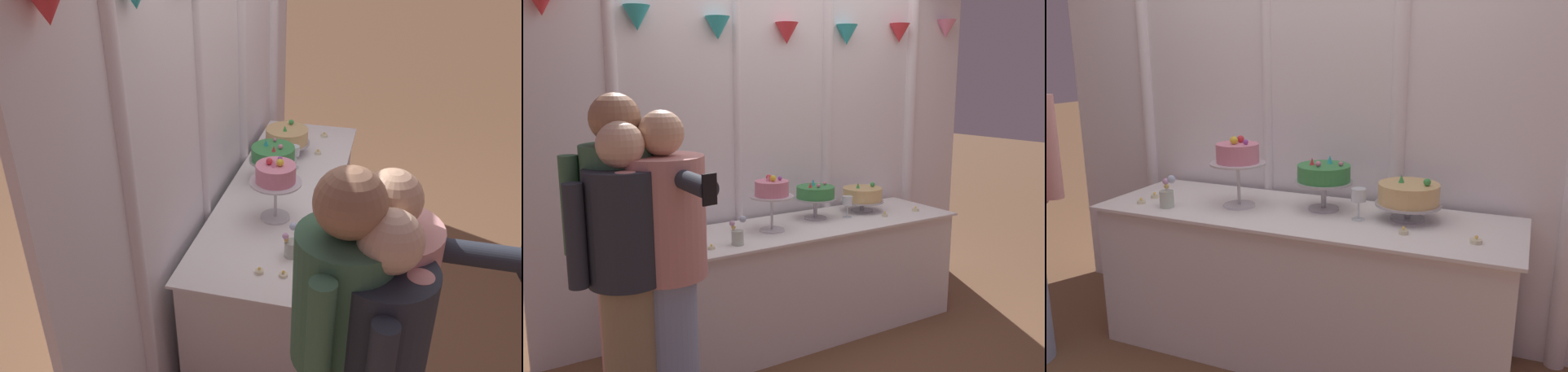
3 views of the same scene
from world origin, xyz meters
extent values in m
plane|color=brown|center=(0.00, 0.00, 0.00)|extent=(24.00, 24.00, 0.00)
cube|color=white|center=(0.00, 0.49, 1.23)|extent=(3.51, 0.04, 2.46)
cylinder|color=white|center=(-1.19, 0.47, 1.23)|extent=(0.07, 0.07, 2.46)
cylinder|color=white|center=(-0.37, 0.47, 1.23)|extent=(0.05, 0.05, 2.46)
cylinder|color=white|center=(0.37, 0.47, 1.23)|extent=(0.08, 0.08, 2.46)
cube|color=white|center=(0.00, 0.10, 0.37)|extent=(2.02, 0.61, 0.74)
cube|color=white|center=(0.00, 0.10, 0.75)|extent=(2.07, 0.66, 0.01)
cylinder|color=silver|center=(-0.34, 0.08, 0.76)|extent=(0.16, 0.16, 0.01)
cylinder|color=silver|center=(-0.34, 0.08, 0.87)|extent=(0.02, 0.02, 0.21)
cylinder|color=silver|center=(-0.34, 0.08, 0.98)|extent=(0.28, 0.28, 0.01)
cylinder|color=pink|center=(-0.34, 0.08, 1.03)|extent=(0.21, 0.21, 0.09)
sphere|color=purple|center=(-0.28, 0.07, 1.09)|extent=(0.03, 0.03, 0.03)
sphere|color=#DB333D|center=(-0.34, 0.11, 1.10)|extent=(0.04, 0.04, 0.04)
cone|color=pink|center=(-0.36, 0.08, 1.10)|extent=(0.03, 0.03, 0.04)
sphere|color=yellow|center=(-0.34, 0.05, 1.10)|extent=(0.04, 0.04, 0.04)
cylinder|color=#B2B2B7|center=(0.08, 0.19, 0.76)|extent=(0.15, 0.15, 0.01)
cylinder|color=#B2B2B7|center=(0.08, 0.19, 0.83)|extent=(0.03, 0.03, 0.13)
cylinder|color=#B2B2B7|center=(0.08, 0.19, 0.90)|extent=(0.29, 0.29, 0.01)
cylinder|color=#388E47|center=(0.08, 0.19, 0.94)|extent=(0.26, 0.26, 0.08)
sphere|color=pink|center=(0.16, 0.20, 0.99)|extent=(0.02, 0.02, 0.02)
cone|color=#2DB2B7|center=(0.09, 0.23, 1.00)|extent=(0.03, 0.03, 0.04)
cone|color=#DB333D|center=(0.02, 0.17, 1.00)|extent=(0.02, 0.02, 0.04)
sphere|color=pink|center=(0.07, 0.14, 1.00)|extent=(0.03, 0.03, 0.03)
cylinder|color=#B2B2B7|center=(0.50, 0.19, 0.76)|extent=(0.16, 0.16, 0.01)
cylinder|color=#B2B2B7|center=(0.50, 0.19, 0.80)|extent=(0.03, 0.03, 0.06)
cylinder|color=#B2B2B7|center=(0.50, 0.19, 0.83)|extent=(0.31, 0.31, 0.01)
cylinder|color=#DBB775|center=(0.50, 0.19, 0.88)|extent=(0.28, 0.28, 0.09)
sphere|color=green|center=(0.58, 0.18, 0.95)|extent=(0.03, 0.03, 0.03)
cone|color=green|center=(0.46, 0.20, 0.95)|extent=(0.03, 0.03, 0.04)
cylinder|color=silver|center=(0.29, 0.10, 0.76)|extent=(0.06, 0.06, 0.00)
cylinder|color=silver|center=(0.29, 0.10, 0.80)|extent=(0.01, 0.01, 0.09)
cylinder|color=silver|center=(0.29, 0.10, 0.88)|extent=(0.07, 0.07, 0.06)
cylinder|color=#B2C1B2|center=(-0.66, -0.08, 0.80)|extent=(0.07, 0.07, 0.09)
sphere|color=#CC9EC6|center=(-0.69, -0.05, 0.88)|extent=(0.03, 0.03, 0.03)
sphere|color=silver|center=(-0.63, -0.08, 0.91)|extent=(0.04, 0.04, 0.04)
sphere|color=#E5C666|center=(-0.68, -0.06, 0.86)|extent=(0.03, 0.03, 0.03)
cylinder|color=beige|center=(-0.84, 0.04, 0.76)|extent=(0.04, 0.04, 0.02)
sphere|color=#F9CC4C|center=(-0.84, 0.04, 0.78)|extent=(0.01, 0.01, 0.01)
cylinder|color=beige|center=(-0.83, -0.08, 0.76)|extent=(0.04, 0.04, 0.01)
sphere|color=#F9CC4C|center=(-0.83, -0.08, 0.78)|extent=(0.01, 0.01, 0.01)
cylinder|color=beige|center=(0.53, -0.02, 0.77)|extent=(0.04, 0.04, 0.02)
sphere|color=#F9CC4C|center=(0.53, -0.02, 0.78)|extent=(0.01, 0.01, 0.01)
cylinder|color=beige|center=(0.83, -0.02, 0.76)|extent=(0.05, 0.05, 0.02)
sphere|color=#F9CC4C|center=(0.83, -0.02, 0.78)|extent=(0.01, 0.01, 0.01)
cylinder|color=#D6938E|center=(-1.06, -0.41, 1.09)|extent=(0.08, 0.08, 0.49)
camera|label=1|loc=(-2.88, -0.49, 2.38)|focal=38.54mm
camera|label=2|loc=(-2.13, -2.89, 1.71)|focal=38.86mm
camera|label=3|loc=(1.01, -2.21, 1.53)|focal=37.11mm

